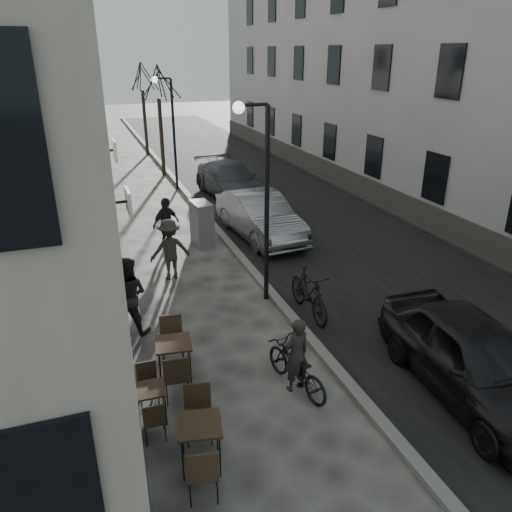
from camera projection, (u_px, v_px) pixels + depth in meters
ground at (396, 459)px, 8.11m from camera, size 120.00×120.00×0.00m
road at (268, 192)px, 23.23m from camera, size 7.30×60.00×0.00m
kerb at (191, 198)px, 22.07m from camera, size 0.25×60.00×0.12m
building_right at (383, 5)px, 22.35m from camera, size 4.00×35.00×16.00m
streetlamp_near at (260, 183)px, 12.07m from camera, size 0.90×0.28×5.09m
streetlamp_far at (169, 121)px, 22.51m from camera, size 0.90×0.28×5.09m
tree_near at (158, 82)px, 24.57m from camera, size 2.40×2.40×5.70m
tree_far at (141, 77)px, 29.79m from camera, size 2.40×2.40×5.70m
bistro_set_a at (200, 440)px, 7.80m from camera, size 0.79×1.71×0.98m
bistro_set_b at (151, 401)px, 8.82m from camera, size 0.57×1.35×0.79m
bistro_set_c at (174, 357)px, 9.89m from camera, size 0.77×1.74×1.01m
utility_cabinet at (202, 224)px, 16.70m from camera, size 0.63×1.04×1.50m
bicycle at (296, 368)px, 9.63m from camera, size 1.03×1.88×0.94m
cyclist_rider at (296, 355)px, 9.51m from camera, size 0.63×0.49×1.54m
pedestrian_near at (128, 295)px, 11.43m from camera, size 1.15×1.07×1.89m
pedestrian_mid at (170, 249)px, 14.21m from camera, size 1.18×0.72×1.78m
pedestrian_far at (166, 224)px, 16.26m from camera, size 1.12×0.89×1.78m
car_near at (474, 358)px, 9.39m from camera, size 2.15×4.70×1.56m
car_mid at (260, 216)px, 17.44m from camera, size 2.01×4.82×1.55m
car_far at (231, 180)px, 22.33m from camera, size 2.48×5.26×1.48m
moped at (309, 293)px, 12.28m from camera, size 0.59×2.06×1.24m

